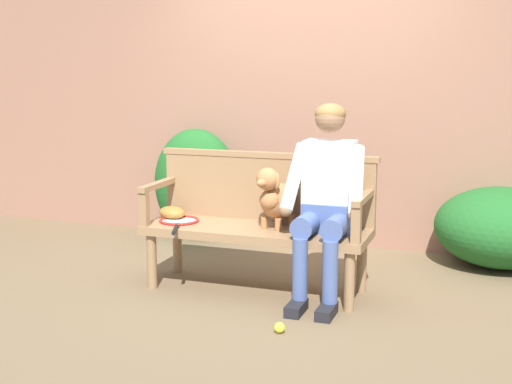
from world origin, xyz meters
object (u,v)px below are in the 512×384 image
object	(u,v)px
tennis_racket	(179,221)
tennis_ball	(280,328)
garden_bench	(256,235)
baseball_glove	(172,212)
dog_on_bench	(275,197)
person_seated	(326,194)

from	to	relation	value
tennis_racket	tennis_ball	size ratio (longest dim) A/B	8.79
garden_bench	tennis_racket	world-z (taller)	tennis_racket
garden_bench	tennis_ball	world-z (taller)	garden_bench
tennis_racket	baseball_glove	bearing A→B (deg)	134.93
baseball_glove	dog_on_bench	bearing A→B (deg)	20.75
tennis_racket	baseball_glove	world-z (taller)	baseball_glove
dog_on_bench	baseball_glove	world-z (taller)	dog_on_bench
dog_on_bench	person_seated	bearing A→B (deg)	-5.35
tennis_ball	person_seated	bearing A→B (deg)	82.02
person_seated	tennis_ball	world-z (taller)	person_seated
person_seated	dog_on_bench	world-z (taller)	person_seated
tennis_racket	tennis_ball	distance (m)	1.27
tennis_racket	baseball_glove	xyz separation A→B (m)	(-0.11, 0.11, 0.04)
garden_bench	baseball_glove	xyz separation A→B (m)	(-0.68, 0.06, 0.11)
garden_bench	tennis_ball	distance (m)	0.91
garden_bench	baseball_glove	size ratio (longest dim) A/B	7.22
garden_bench	tennis_racket	bearing A→B (deg)	-175.31
baseball_glove	tennis_ball	bearing A→B (deg)	-12.15
dog_on_bench	tennis_ball	bearing A→B (deg)	-70.12
person_seated	baseball_glove	bearing A→B (deg)	176.25
dog_on_bench	baseball_glove	size ratio (longest dim) A/B	1.99
person_seated	baseball_glove	world-z (taller)	person_seated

